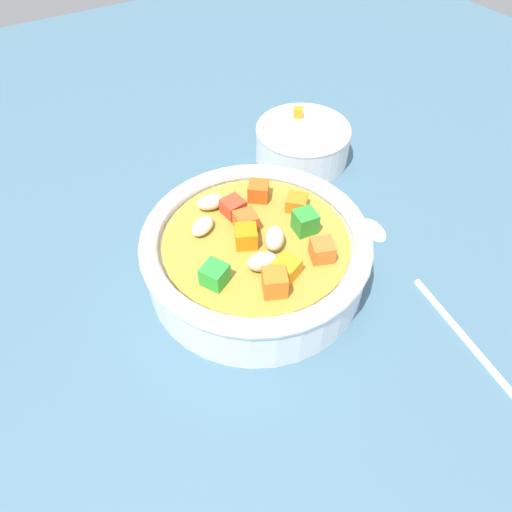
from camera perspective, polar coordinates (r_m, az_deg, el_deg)
ground_plane at (r=42.42cm, az=0.00°, el=-3.19°), size 140.00×140.00×2.00cm
soup_bowl_main at (r=39.40cm, az=0.02°, el=0.45°), size 19.38×19.38×6.53cm
spoon at (r=43.65cm, az=18.81°, el=-1.93°), size 22.30×4.70×0.88cm
side_bowl_small at (r=53.65cm, az=5.78°, el=13.87°), size 10.59×10.59×4.72cm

